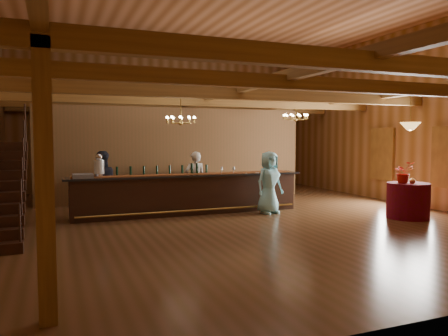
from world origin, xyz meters
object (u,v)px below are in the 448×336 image
object	(u,v)px
chandelier_right	(296,117)
pendant_lamp	(410,126)
chandelier_left	(181,120)
bartender	(195,180)
floor_plant	(223,178)
staff_second	(102,183)
beverage_dispenser	(99,166)
backbar_shelf	(164,189)
raffle_drum	(271,166)
tasting_bar	(189,194)
guest	(269,182)
round_table	(408,201)

from	to	relation	value
chandelier_right	pendant_lamp	size ratio (longest dim) A/B	0.89
chandelier_left	bartender	bearing A→B (deg)	52.43
pendant_lamp	floor_plant	distance (m)	6.71
staff_second	pendant_lamp	bearing A→B (deg)	154.08
beverage_dispenser	bartender	distance (m)	2.93
beverage_dispenser	backbar_shelf	distance (m)	3.17
bartender	floor_plant	world-z (taller)	bartender
raffle_drum	chandelier_right	xyz separation A→B (m)	(1.55, 1.23, 1.52)
beverage_dispenser	raffle_drum	world-z (taller)	beverage_dispenser
chandelier_left	staff_second	xyz separation A→B (m)	(-2.00, 0.92, -1.72)
floor_plant	pendant_lamp	bearing A→B (deg)	-62.97
beverage_dispenser	bartender	size ratio (longest dim) A/B	0.35
tasting_bar	raffle_drum	size ratio (longest dim) A/B	19.31
tasting_bar	backbar_shelf	bearing A→B (deg)	95.17
beverage_dispenser	guest	xyz separation A→B (m)	(4.46, -0.83, -0.52)
tasting_bar	floor_plant	world-z (taller)	floor_plant
raffle_drum	bartender	distance (m)	2.27
pendant_lamp	bartender	world-z (taller)	pendant_lamp
tasting_bar	chandelier_left	bearing A→B (deg)	-153.81
chandelier_left	pendant_lamp	distance (m)	5.99
bartender	beverage_dispenser	bearing A→B (deg)	18.39
guest	floor_plant	world-z (taller)	guest
pendant_lamp	guest	world-z (taller)	pendant_lamp
pendant_lamp	guest	bearing A→B (deg)	146.97
backbar_shelf	round_table	bearing A→B (deg)	-45.80
chandelier_left	chandelier_right	size ratio (longest dim) A/B	1.00
chandelier_left	staff_second	world-z (taller)	chandelier_left
backbar_shelf	bartender	xyz separation A→B (m)	(0.61, -1.41, 0.38)
chandelier_right	staff_second	size ratio (longest dim) A/B	0.46
tasting_bar	chandelier_right	bearing A→B (deg)	16.32
bartender	staff_second	world-z (taller)	staff_second
bartender	floor_plant	size ratio (longest dim) A/B	1.29
guest	beverage_dispenser	bearing A→B (deg)	156.13
guest	floor_plant	size ratio (longest dim) A/B	1.31
beverage_dispenser	pendant_lamp	size ratio (longest dim) A/B	0.67
tasting_bar	chandelier_left	xyz separation A→B (m)	(-0.24, -0.12, 2.03)
tasting_bar	chandelier_left	world-z (taller)	chandelier_left
chandelier_right	floor_plant	size ratio (longest dim) A/B	0.61
beverage_dispenser	chandelier_left	xyz separation A→B (m)	(2.13, -0.19, 1.21)
pendant_lamp	guest	size ratio (longest dim) A/B	0.52
staff_second	beverage_dispenser	bearing A→B (deg)	79.78
backbar_shelf	raffle_drum	bearing A→B (deg)	-42.82
raffle_drum	chandelier_left	distance (m)	3.05
round_table	guest	world-z (taller)	guest
chandelier_left	staff_second	size ratio (longest dim) A/B	0.46
chandelier_left	round_table	bearing A→B (deg)	-26.03
pendant_lamp	guest	distance (m)	3.94
tasting_bar	round_table	distance (m)	5.82
backbar_shelf	guest	world-z (taller)	guest
chandelier_left	bartender	size ratio (longest dim) A/B	0.47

